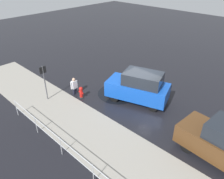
{
  "coord_description": "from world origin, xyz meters",
  "views": [
    {
      "loc": [
        -7.08,
        9.82,
        7.89
      ],
      "look_at": [
        1.12,
        1.18,
        0.9
      ],
      "focal_mm": 35.0,
      "sensor_mm": 36.0,
      "label": 1
    }
  ],
  "objects_px": {
    "moving_hatchback": "(139,87)",
    "fire_hydrant": "(81,92)",
    "pedestrian": "(74,85)",
    "sign_post": "(44,78)"
  },
  "relations": [
    {
      "from": "fire_hydrant",
      "to": "sign_post",
      "type": "relative_size",
      "value": 0.33
    },
    {
      "from": "moving_hatchback",
      "to": "fire_hydrant",
      "type": "bearing_deg",
      "value": 37.72
    },
    {
      "from": "pedestrian",
      "to": "fire_hydrant",
      "type": "bearing_deg",
      "value": 179.93
    },
    {
      "from": "pedestrian",
      "to": "sign_post",
      "type": "height_order",
      "value": "sign_post"
    },
    {
      "from": "fire_hydrant",
      "to": "sign_post",
      "type": "height_order",
      "value": "sign_post"
    },
    {
      "from": "sign_post",
      "to": "fire_hydrant",
      "type": "bearing_deg",
      "value": -130.12
    },
    {
      "from": "pedestrian",
      "to": "moving_hatchback",
      "type": "bearing_deg",
      "value": -147.93
    },
    {
      "from": "sign_post",
      "to": "pedestrian",
      "type": "bearing_deg",
      "value": -113.29
    },
    {
      "from": "moving_hatchback",
      "to": "fire_hydrant",
      "type": "height_order",
      "value": "moving_hatchback"
    },
    {
      "from": "moving_hatchback",
      "to": "fire_hydrant",
      "type": "distance_m",
      "value": 3.83
    }
  ]
}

